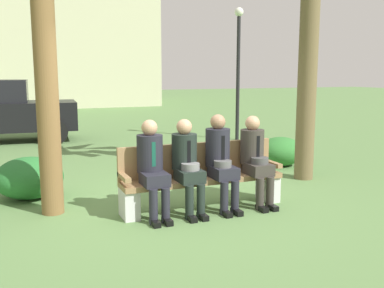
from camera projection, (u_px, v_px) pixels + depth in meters
The scene contains 11 objects.
ground_plane at pixel (176, 205), 6.31m from camera, with size 80.00×80.00×0.00m, color #5B8047.
park_bench at pixel (201, 177), 6.14m from camera, with size 2.30×0.44×0.90m.
seated_man_leftmost at pixel (152, 164), 5.69m from camera, with size 0.34×0.72×1.27m.
seated_man_centerleft at pixel (187, 161), 5.86m from camera, with size 0.34×0.72×1.26m.
seated_man_centerright at pixel (220, 157), 6.05m from camera, with size 0.34×0.72×1.31m.
seated_man_rightmost at pixel (255, 156), 6.26m from camera, with size 0.34×0.72×1.27m.
shrub_near_bench at pixel (281, 151), 8.93m from camera, with size 0.94×0.86×0.58m, color #327831.
shrub_mid_lawn at pixel (29, 178), 6.60m from camera, with size 1.00×0.92×0.63m, color #296F30.
parked_car_near at pixel (0, 111), 11.85m from camera, with size 4.00×1.94×1.68m.
street_lamp at pixel (238, 60), 12.07m from camera, with size 0.24×0.24×3.60m.
building_backdrop at pixel (51, 23), 25.62m from camera, with size 11.29×8.47×9.31m.
Camera 1 is at (-2.12, -5.71, 1.88)m, focal length 41.27 mm.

